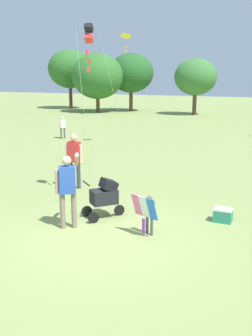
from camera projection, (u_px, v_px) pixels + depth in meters
ground_plane at (100, 237)px, 9.02m from camera, size 120.00×120.00×0.00m
treeline_distant at (247, 71)px, 33.57m from camera, size 39.56×8.08×6.34m
child_with_butterfly_kite at (148, 210)px, 8.98m from camera, size 0.69×0.47×0.96m
person_adult_flyer at (67, 185)px, 9.31m from camera, size 0.54×0.70×1.83m
stroller at (105, 195)px, 10.09m from camera, size 0.94×1.01×1.03m
kite_adult_black at (89, 36)px, 10.72m from camera, size 1.02×2.26×4.91m
kite_orange_delta at (125, 38)px, 19.06m from camera, size 0.64×3.65×5.52m
person_red_shirt at (63, 125)px, 22.68m from camera, size 0.30×0.34×1.28m
person_sitting_far at (74, 156)px, 12.66m from camera, size 0.56×0.27×1.76m
cooler_box at (223, 215)px, 9.90m from camera, size 0.45×0.33×0.35m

